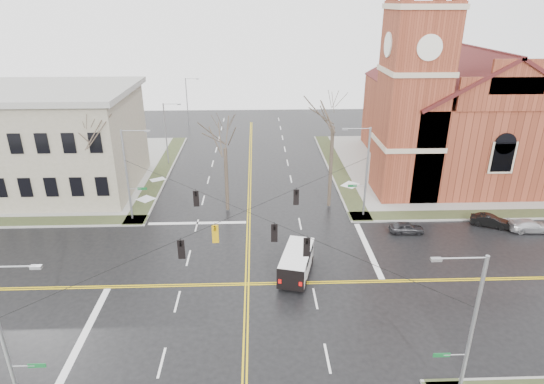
{
  "coord_description": "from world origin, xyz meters",
  "views": [
    {
      "loc": [
        0.87,
        -29.3,
        20.04
      ],
      "look_at": [
        2.13,
        6.0,
        5.09
      ],
      "focal_mm": 30.0,
      "sensor_mm": 36.0,
      "label": 1
    }
  ],
  "objects_px": {
    "church": "(453,104)",
    "streetlight_north_b": "(188,100)",
    "signal_pole_sw": "(6,340)",
    "signal_pole_se": "(469,329)",
    "parked_car_c": "(530,226)",
    "signal_pole_ne": "(365,170)",
    "cargo_van": "(297,260)",
    "tree_ne": "(333,121)",
    "tree_nw_far": "(93,138)",
    "parked_car_b": "(490,221)",
    "streetlight_north_a": "(167,131)",
    "signal_pole_nw": "(128,173)",
    "parked_car_a": "(407,228)",
    "tree_nw_near": "(225,144)"
  },
  "relations": [
    {
      "from": "signal_pole_ne",
      "to": "tree_nw_far",
      "type": "relative_size",
      "value": 0.83
    },
    {
      "from": "cargo_van",
      "to": "parked_car_b",
      "type": "distance_m",
      "value": 20.59
    },
    {
      "from": "signal_pole_ne",
      "to": "parked_car_a",
      "type": "distance_m",
      "value": 6.71
    },
    {
      "from": "signal_pole_sw",
      "to": "signal_pole_se",
      "type": "bearing_deg",
      "value": 0.0
    },
    {
      "from": "streetlight_north_a",
      "to": "parked_car_a",
      "type": "height_order",
      "value": "streetlight_north_a"
    },
    {
      "from": "streetlight_north_a",
      "to": "parked_car_c",
      "type": "distance_m",
      "value": 42.38
    },
    {
      "from": "signal_pole_sw",
      "to": "tree_nw_far",
      "type": "distance_m",
      "value": 25.45
    },
    {
      "from": "church",
      "to": "parked_car_c",
      "type": "xyz_separation_m",
      "value": [
        1.59,
        -17.07,
        -7.87
      ]
    },
    {
      "from": "church",
      "to": "parked_car_c",
      "type": "height_order",
      "value": "church"
    },
    {
      "from": "cargo_van",
      "to": "parked_car_b",
      "type": "xyz_separation_m",
      "value": [
        19.19,
        7.45,
        -0.62
      ]
    },
    {
      "from": "church",
      "to": "streetlight_north_b",
      "type": "relative_size",
      "value": 3.44
    },
    {
      "from": "streetlight_north_b",
      "to": "parked_car_b",
      "type": "xyz_separation_m",
      "value": [
        33.78,
        -39.15,
        -3.9
      ]
    },
    {
      "from": "signal_pole_sw",
      "to": "streetlight_north_b",
      "type": "distance_m",
      "value": 59.51
    },
    {
      "from": "tree_nw_near",
      "to": "signal_pole_sw",
      "type": "bearing_deg",
      "value": -110.24
    },
    {
      "from": "parked_car_c",
      "to": "tree_nw_near",
      "type": "height_order",
      "value": "tree_nw_near"
    },
    {
      "from": "signal_pole_ne",
      "to": "cargo_van",
      "type": "height_order",
      "value": "signal_pole_ne"
    },
    {
      "from": "cargo_van",
      "to": "tree_nw_near",
      "type": "distance_m",
      "value": 14.62
    },
    {
      "from": "signal_pole_se",
      "to": "tree_nw_far",
      "type": "relative_size",
      "value": 0.83
    },
    {
      "from": "streetlight_north_a",
      "to": "tree_ne",
      "type": "distance_m",
      "value": 24.19
    },
    {
      "from": "signal_pole_ne",
      "to": "tree_nw_near",
      "type": "height_order",
      "value": "tree_nw_near"
    },
    {
      "from": "streetlight_north_a",
      "to": "parked_car_b",
      "type": "xyz_separation_m",
      "value": [
        33.78,
        -19.15,
        -3.9
      ]
    },
    {
      "from": "cargo_van",
      "to": "parked_car_a",
      "type": "distance_m",
      "value": 12.53
    },
    {
      "from": "tree_ne",
      "to": "tree_nw_near",
      "type": "bearing_deg",
      "value": -176.77
    },
    {
      "from": "church",
      "to": "tree_ne",
      "type": "distance_m",
      "value": 19.71
    },
    {
      "from": "streetlight_north_b",
      "to": "cargo_van",
      "type": "distance_m",
      "value": 48.94
    },
    {
      "from": "signal_pole_ne",
      "to": "cargo_van",
      "type": "xyz_separation_m",
      "value": [
        -7.39,
        -10.1,
        -3.76
      ]
    },
    {
      "from": "parked_car_b",
      "to": "tree_nw_far",
      "type": "xyz_separation_m",
      "value": [
        -37.94,
        4.7,
        7.27
      ]
    },
    {
      "from": "streetlight_north_b",
      "to": "cargo_van",
      "type": "bearing_deg",
      "value": -72.61
    },
    {
      "from": "signal_pole_ne",
      "to": "signal_pole_sw",
      "type": "bearing_deg",
      "value": -134.55
    },
    {
      "from": "signal_pole_nw",
      "to": "parked_car_b",
      "type": "height_order",
      "value": "signal_pole_nw"
    },
    {
      "from": "church",
      "to": "signal_pole_nw",
      "type": "xyz_separation_m",
      "value": [
        -36.09,
        -13.28,
        -3.48
      ]
    },
    {
      "from": "signal_pole_ne",
      "to": "parked_car_b",
      "type": "bearing_deg",
      "value": -12.65
    },
    {
      "from": "tree_nw_far",
      "to": "tree_ne",
      "type": "xyz_separation_m",
      "value": [
        23.2,
        0.31,
        1.39
      ]
    },
    {
      "from": "signal_pole_ne",
      "to": "streetlight_north_a",
      "type": "bearing_deg",
      "value": 143.1
    },
    {
      "from": "signal_pole_ne",
      "to": "cargo_van",
      "type": "relative_size",
      "value": 1.6
    },
    {
      "from": "signal_pole_ne",
      "to": "parked_car_c",
      "type": "distance_m",
      "value": 16.11
    },
    {
      "from": "signal_pole_se",
      "to": "tree_nw_far",
      "type": "distance_m",
      "value": 36.32
    },
    {
      "from": "parked_car_b",
      "to": "parked_car_c",
      "type": "distance_m",
      "value": 3.43
    },
    {
      "from": "streetlight_north_a",
      "to": "tree_nw_far",
      "type": "relative_size",
      "value": 0.74
    },
    {
      "from": "signal_pole_ne",
      "to": "streetlight_north_b",
      "type": "relative_size",
      "value": 1.12
    },
    {
      "from": "streetlight_north_a",
      "to": "tree_nw_far",
      "type": "bearing_deg",
      "value": -106.06
    },
    {
      "from": "signal_pole_se",
      "to": "streetlight_north_a",
      "type": "relative_size",
      "value": 1.12
    },
    {
      "from": "signal_pole_sw",
      "to": "church",
      "type": "bearing_deg",
      "value": 45.16
    },
    {
      "from": "signal_pole_sw",
      "to": "streetlight_north_b",
      "type": "height_order",
      "value": "signal_pole_sw"
    },
    {
      "from": "tree_nw_near",
      "to": "cargo_van",
      "type": "bearing_deg",
      "value": -62.68
    },
    {
      "from": "parked_car_b",
      "to": "church",
      "type": "bearing_deg",
      "value": 17.2
    },
    {
      "from": "cargo_van",
      "to": "tree_nw_far",
      "type": "distance_m",
      "value": 23.31
    },
    {
      "from": "streetlight_north_a",
      "to": "parked_car_c",
      "type": "bearing_deg",
      "value": -28.72
    },
    {
      "from": "signal_pole_se",
      "to": "tree_nw_far",
      "type": "bearing_deg",
      "value": 136.22
    },
    {
      "from": "parked_car_a",
      "to": "tree_nw_near",
      "type": "relative_size",
      "value": 0.32
    }
  ]
}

